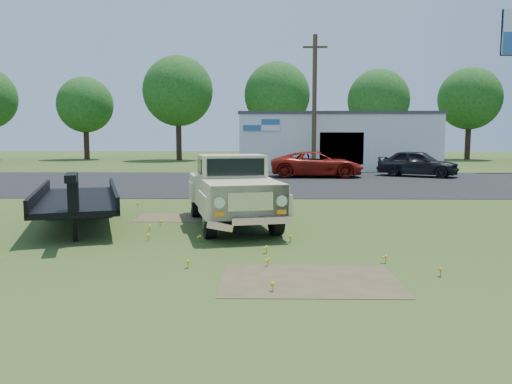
# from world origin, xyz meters

# --- Properties ---
(ground) EXTENTS (140.00, 140.00, 0.00)m
(ground) POSITION_xyz_m (0.00, 0.00, 0.00)
(ground) COLOR #2E4516
(ground) RESTS_ON ground
(asphalt_lot) EXTENTS (90.00, 14.00, 0.02)m
(asphalt_lot) POSITION_xyz_m (0.00, 15.00, 0.00)
(asphalt_lot) COLOR black
(asphalt_lot) RESTS_ON ground
(dirt_patch_a) EXTENTS (3.00, 2.00, 0.01)m
(dirt_patch_a) POSITION_xyz_m (1.50, -3.00, 0.00)
(dirt_patch_a) COLOR brown
(dirt_patch_a) RESTS_ON ground
(dirt_patch_b) EXTENTS (2.20, 1.60, 0.01)m
(dirt_patch_b) POSITION_xyz_m (-2.00, 3.50, 0.00)
(dirt_patch_b) COLOR brown
(dirt_patch_b) RESTS_ON ground
(commercial_building) EXTENTS (14.20, 8.20, 4.15)m
(commercial_building) POSITION_xyz_m (6.00, 26.99, 2.10)
(commercial_building) COLOR silver
(commercial_building) RESTS_ON ground
(utility_pole_mid) EXTENTS (1.60, 0.30, 9.00)m
(utility_pole_mid) POSITION_xyz_m (4.00, 22.00, 4.60)
(utility_pole_mid) COLOR #3F311D
(utility_pole_mid) RESTS_ON ground
(treeline_b) EXTENTS (5.76, 5.76, 8.57)m
(treeline_b) POSITION_xyz_m (-18.00, 41.00, 5.67)
(treeline_b) COLOR #321F16
(treeline_b) RESTS_ON ground
(treeline_c) EXTENTS (7.04, 7.04, 10.47)m
(treeline_c) POSITION_xyz_m (-8.00, 39.50, 6.93)
(treeline_c) COLOR #321F16
(treeline_c) RESTS_ON ground
(treeline_d) EXTENTS (6.72, 6.72, 10.00)m
(treeline_d) POSITION_xyz_m (2.00, 40.50, 6.62)
(treeline_d) COLOR #321F16
(treeline_d) RESTS_ON ground
(treeline_e) EXTENTS (6.08, 6.08, 9.04)m
(treeline_e) POSITION_xyz_m (12.00, 39.00, 5.98)
(treeline_e) COLOR #321F16
(treeline_e) RESTS_ON ground
(treeline_f) EXTENTS (6.40, 6.40, 9.52)m
(treeline_f) POSITION_xyz_m (22.00, 41.50, 6.30)
(treeline_f) COLOR #321F16
(treeline_f) RESTS_ON ground
(vintage_pickup_truck) EXTENTS (3.29, 5.71, 1.95)m
(vintage_pickup_truck) POSITION_xyz_m (-0.17, 2.30, 0.97)
(vintage_pickup_truck) COLOR beige
(vintage_pickup_truck) RESTS_ON ground
(flatbed_trailer) EXTENTS (3.86, 6.38, 1.65)m
(flatbed_trailer) POSITION_xyz_m (-4.41, 2.21, 0.83)
(flatbed_trailer) COLOR black
(flatbed_trailer) RESTS_ON ground
(red_pickup) EXTENTS (5.55, 2.71, 1.52)m
(red_pickup) POSITION_xyz_m (3.84, 18.49, 0.76)
(red_pickup) COLOR maroon
(red_pickup) RESTS_ON ground
(dark_sedan) EXTENTS (5.03, 3.93, 1.60)m
(dark_sedan) POSITION_xyz_m (10.00, 19.01, 0.80)
(dark_sedan) COLOR black
(dark_sedan) RESTS_ON ground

